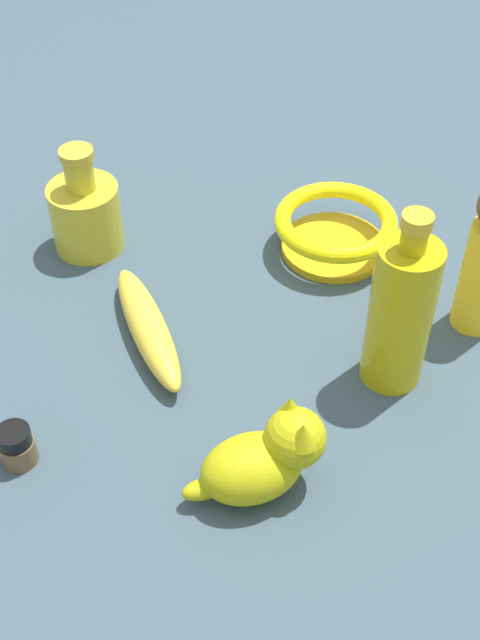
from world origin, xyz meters
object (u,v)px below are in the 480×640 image
banana (147,329)px  nail_polish_jar (16,446)px  cat_figurine (265,457)px  bowl (335,228)px  bottle_short (85,213)px  bottle_tall (400,313)px

banana → nail_polish_jar: 0.19m
cat_figurine → bowl: 0.36m
bottle_short → banana: bottle_short is taller
bottle_short → bottle_tall: bottle_tall is taller
cat_figurine → banana: (0.16, 0.15, -0.02)m
cat_figurine → banana: 0.23m
bottle_short → bottle_tall: (-0.16, -0.37, 0.04)m
cat_figurine → banana: cat_figurine is taller
bowl → banana: (-0.19, 0.19, -0.01)m
cat_figurine → bottle_tall: bottle_tall is taller
bottle_short → nail_polish_jar: (-0.33, -0.03, -0.03)m
bowl → nail_polish_jar: (-0.37, 0.27, -0.01)m
cat_figurine → nail_polish_jar: size_ratio=2.99×
bottle_short → banana: (-0.15, -0.11, -0.03)m
banana → nail_polish_jar: (-0.17, 0.08, 0.00)m
bottle_short → bowl: (0.04, -0.30, -0.02)m
bottle_tall → nail_polish_jar: bearing=116.3°
bowl → bottle_tall: size_ratio=0.72×
cat_figurine → bottle_short: bearing=39.9°
bowl → bottle_short: bearing=97.5°
bowl → nail_polish_jar: bowl is taller
bottle_tall → bowl: bearing=21.4°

